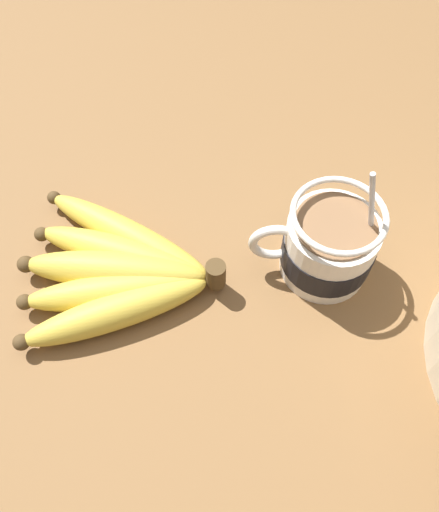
# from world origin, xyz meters

# --- Properties ---
(table) EXTENTS (1.35, 1.35, 0.03)m
(table) POSITION_xyz_m (0.00, 0.00, 0.02)
(table) COLOR brown
(table) RESTS_ON ground
(coffee_mug) EXTENTS (0.13, 0.09, 0.15)m
(coffee_mug) POSITION_xyz_m (-0.04, 0.03, 0.07)
(coffee_mug) COLOR white
(coffee_mug) RESTS_ON table
(banana_bunch) EXTENTS (0.21, 0.20, 0.04)m
(banana_bunch) POSITION_xyz_m (0.17, 0.05, 0.05)
(banana_bunch) COLOR #4C381E
(banana_bunch) RESTS_ON table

